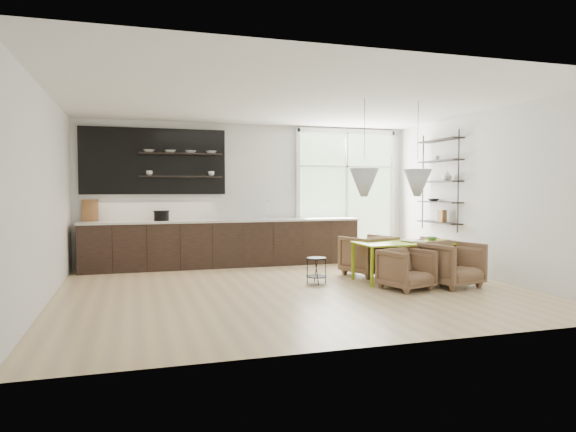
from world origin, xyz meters
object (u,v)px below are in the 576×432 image
(armchair_front_left, at_px, (407,269))
(armchair_front_right, at_px, (452,264))
(armchair_back_left, at_px, (368,255))
(armchair_back_right, at_px, (419,256))
(wire_stool, at_px, (316,267))
(dining_table, at_px, (409,245))

(armchair_front_left, xyz_separation_m, armchair_front_right, (0.81, 0.00, 0.04))
(armchair_back_left, distance_m, armchair_back_right, 0.97)
(wire_stool, bearing_deg, armchair_back_right, 9.96)
(armchair_back_left, bearing_deg, armchair_back_right, 154.84)
(armchair_front_left, height_order, armchair_front_right, armchair_front_right)
(armchair_back_right, bearing_deg, wire_stool, 1.62)
(wire_stool, bearing_deg, armchair_back_left, 22.65)
(dining_table, height_order, armchair_front_left, dining_table)
(armchair_front_right, bearing_deg, armchair_back_left, 106.15)
(armchair_front_right, xyz_separation_m, wire_stool, (-1.98, 0.87, -0.08))
(armchair_back_right, bearing_deg, armchair_back_left, -14.93)
(armchair_back_left, height_order, armchair_front_left, armchair_back_left)
(wire_stool, bearing_deg, armchair_front_right, -23.73)
(armchair_front_left, distance_m, wire_stool, 1.45)
(armchair_back_left, relative_size, armchair_front_right, 1.02)
(dining_table, relative_size, armchair_front_right, 2.28)
(armchair_back_left, bearing_deg, armchair_front_right, 102.49)
(dining_table, bearing_deg, armchair_front_right, -60.76)
(armchair_back_left, relative_size, wire_stool, 1.87)
(armchair_front_left, xyz_separation_m, wire_stool, (-1.16, 0.87, -0.04))
(armchair_back_left, bearing_deg, wire_stool, 4.08)
(dining_table, bearing_deg, armchair_front_left, -122.33)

